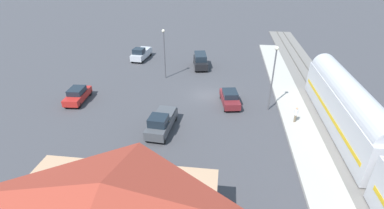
{
  "coord_description": "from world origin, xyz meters",
  "views": [
    {
      "loc": [
        -2.01,
        32.0,
        15.79
      ],
      "look_at": [
        1.46,
        4.61,
        1.0
      ],
      "focal_mm": 26.12,
      "sensor_mm": 36.0,
      "label": 1
    }
  ],
  "objects_px": {
    "pickup_silver": "(141,53)",
    "light_pole_lot_center": "(164,48)",
    "sedan_maroon": "(230,98)",
    "pickup_charcoal": "(161,122)",
    "sedan_red": "(77,95)",
    "suv_black": "(200,61)",
    "light_pole_near_platform": "(274,71)",
    "pedestrian_on_platform": "(296,114)"
  },
  "relations": [
    {
      "from": "sedan_maroon",
      "to": "sedan_red",
      "type": "bearing_deg",
      "value": 4.7
    },
    {
      "from": "sedan_red",
      "to": "sedan_maroon",
      "type": "xyz_separation_m",
      "value": [
        -18.32,
        -1.51,
        0.0
      ]
    },
    {
      "from": "pickup_charcoal",
      "to": "suv_black",
      "type": "bearing_deg",
      "value": -96.36
    },
    {
      "from": "pedestrian_on_platform",
      "to": "light_pole_lot_center",
      "type": "height_order",
      "value": "light_pole_lot_center"
    },
    {
      "from": "pedestrian_on_platform",
      "to": "light_pole_near_platform",
      "type": "relative_size",
      "value": 0.23
    },
    {
      "from": "pickup_silver",
      "to": "light_pole_lot_center",
      "type": "xyz_separation_m",
      "value": [
        -5.82,
        7.63,
        3.46
      ]
    },
    {
      "from": "suv_black",
      "to": "light_pole_lot_center",
      "type": "relative_size",
      "value": 0.74
    },
    {
      "from": "sedan_red",
      "to": "pickup_charcoal",
      "type": "bearing_deg",
      "value": 156.33
    },
    {
      "from": "pickup_charcoal",
      "to": "sedan_maroon",
      "type": "height_order",
      "value": "pickup_charcoal"
    },
    {
      "from": "suv_black",
      "to": "light_pole_near_platform",
      "type": "height_order",
      "value": "light_pole_near_platform"
    },
    {
      "from": "sedan_red",
      "to": "light_pole_near_platform",
      "type": "distance_m",
      "value": 23.12
    },
    {
      "from": "sedan_maroon",
      "to": "light_pole_near_platform",
      "type": "xyz_separation_m",
      "value": [
        -4.46,
        0.74,
        3.87
      ]
    },
    {
      "from": "pickup_charcoal",
      "to": "sedan_red",
      "type": "xyz_separation_m",
      "value": [
        11.54,
        -5.06,
        -0.15
      ]
    },
    {
      "from": "suv_black",
      "to": "sedan_maroon",
      "type": "relative_size",
      "value": 1.09
    },
    {
      "from": "sedan_red",
      "to": "light_pole_lot_center",
      "type": "distance_m",
      "value": 12.98
    },
    {
      "from": "suv_black",
      "to": "light_pole_lot_center",
      "type": "bearing_deg",
      "value": 46.85
    },
    {
      "from": "sedan_red",
      "to": "light_pole_near_platform",
      "type": "height_order",
      "value": "light_pole_near_platform"
    },
    {
      "from": "pickup_charcoal",
      "to": "pedestrian_on_platform",
      "type": "bearing_deg",
      "value": -167.8
    },
    {
      "from": "sedan_red",
      "to": "light_pole_lot_center",
      "type": "relative_size",
      "value": 0.66
    },
    {
      "from": "suv_black",
      "to": "light_pole_lot_center",
      "type": "height_order",
      "value": "light_pole_lot_center"
    },
    {
      "from": "sedan_maroon",
      "to": "pickup_charcoal",
      "type": "bearing_deg",
      "value": 44.09
    },
    {
      "from": "pedestrian_on_platform",
      "to": "pickup_charcoal",
      "type": "bearing_deg",
      "value": 12.2
    },
    {
      "from": "suv_black",
      "to": "light_pole_near_platform",
      "type": "bearing_deg",
      "value": 125.71
    },
    {
      "from": "pickup_charcoal",
      "to": "light_pole_near_platform",
      "type": "bearing_deg",
      "value": -152.59
    },
    {
      "from": "pickup_charcoal",
      "to": "sedan_maroon",
      "type": "bearing_deg",
      "value": -135.91
    },
    {
      "from": "pedestrian_on_platform",
      "to": "sedan_maroon",
      "type": "bearing_deg",
      "value": -27.96
    },
    {
      "from": "suv_black",
      "to": "light_pole_near_platform",
      "type": "distance_m",
      "value": 16.11
    },
    {
      "from": "pickup_silver",
      "to": "sedan_red",
      "type": "height_order",
      "value": "pickup_silver"
    },
    {
      "from": "pickup_silver",
      "to": "sedan_maroon",
      "type": "relative_size",
      "value": 1.17
    },
    {
      "from": "pedestrian_on_platform",
      "to": "pickup_silver",
      "type": "distance_m",
      "value": 28.62
    },
    {
      "from": "light_pole_lot_center",
      "to": "sedan_maroon",
      "type": "bearing_deg",
      "value": 142.64
    },
    {
      "from": "pickup_silver",
      "to": "light_pole_lot_center",
      "type": "relative_size",
      "value": 0.79
    },
    {
      "from": "pedestrian_on_platform",
      "to": "suv_black",
      "type": "distance_m",
      "value": 19.43
    },
    {
      "from": "pedestrian_on_platform",
      "to": "sedan_maroon",
      "type": "height_order",
      "value": "pedestrian_on_platform"
    },
    {
      "from": "sedan_red",
      "to": "sedan_maroon",
      "type": "relative_size",
      "value": 0.97
    },
    {
      "from": "light_pole_lot_center",
      "to": "suv_black",
      "type": "bearing_deg",
      "value": -133.15
    },
    {
      "from": "sedan_red",
      "to": "sedan_maroon",
      "type": "bearing_deg",
      "value": -175.3
    },
    {
      "from": "suv_black",
      "to": "pickup_charcoal",
      "type": "bearing_deg",
      "value": 83.64
    },
    {
      "from": "suv_black",
      "to": "light_pole_lot_center",
      "type": "xyz_separation_m",
      "value": [
        4.6,
        4.91,
        3.33
      ]
    },
    {
      "from": "pickup_silver",
      "to": "light_pole_lot_center",
      "type": "distance_m",
      "value": 10.2
    },
    {
      "from": "sedan_red",
      "to": "suv_black",
      "type": "xyz_separation_m",
      "value": [
        -13.61,
        -13.52,
        0.27
      ]
    },
    {
      "from": "pickup_charcoal",
      "to": "light_pole_lot_center",
      "type": "relative_size",
      "value": 0.79
    }
  ]
}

